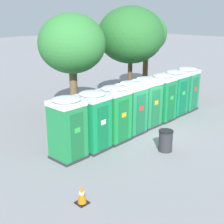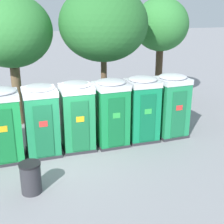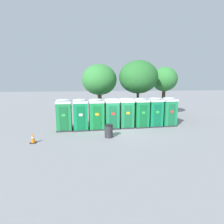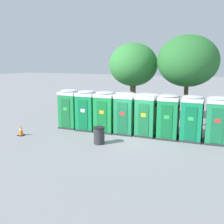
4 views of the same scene
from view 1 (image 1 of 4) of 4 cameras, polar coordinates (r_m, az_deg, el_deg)
The scene contains 14 objects.
ground_plane at distance 15.54m, azimuth 6.24°, elevation -3.47°, with size 120.00×120.00×0.00m, color gray.
portapotty_0 at distance 12.34m, azimuth -8.13°, elevation -2.93°, with size 1.25×1.24×2.54m.
portapotty_1 at distance 13.07m, azimuth -3.51°, elevation -1.58°, with size 1.26×1.28×2.54m.
portapotty_2 at distance 13.93m, azimuth 0.35°, elevation -0.30°, with size 1.28×1.26×2.54m.
portapotty_3 at distance 14.89m, azimuth 3.58°, elevation 0.87°, with size 1.21×1.24×2.54m.
portapotty_4 at distance 15.89m, azimuth 6.42°, elevation 1.90°, with size 1.16×1.21×2.54m.
portapotty_5 at distance 16.88m, azimuth 9.19°, elevation 2.73°, with size 1.23×1.25×2.54m.
portapotty_6 at distance 17.96m, azimuth 11.39°, elevation 3.52°, with size 1.18×1.21×2.54m.
portapotty_7 at distance 19.04m, azimuth 13.44°, elevation 4.20°, with size 1.27×1.28×2.54m.
street_tree_0 at distance 16.34m, azimuth -7.34°, elevation 12.18°, with size 3.45×3.45×5.60m.
street_tree_1 at distance 22.31m, azimuth 6.31°, elevation 13.90°, with size 2.83×2.83×5.51m.
street_tree_2 at distance 18.51m, azimuth 3.44°, elevation 13.84°, with size 3.84×3.84×5.97m.
trash_can at distance 13.34m, azimuth 9.77°, elevation -5.18°, with size 0.61×0.61×0.92m.
traffic_cone at distance 9.88m, azimuth -5.53°, elevation -14.80°, with size 0.36×0.36×0.64m.
Camera 1 is at (-11.36, -8.98, 5.63)m, focal length 50.00 mm.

